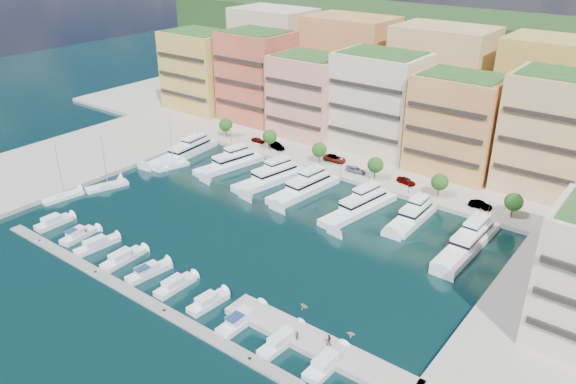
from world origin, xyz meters
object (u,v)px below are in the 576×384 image
(tree_3, at_px, (375,165))
(yacht_2, at_px, (273,176))
(yacht_1, at_px, (231,163))
(tender_3, at_px, (351,333))
(cruiser_7, at_px, (241,320))
(tree_1, at_px, (270,137))
(sailboat_2, at_px, (172,166))
(car_3, at_px, (356,170))
(tree_5, at_px, (514,202))
(yacht_3, at_px, (306,187))
(cruiser_6, at_px, (208,303))
(lamppost_0, at_px, (231,133))
(person_1, at_px, (329,340))
(cruiser_1, at_px, (78,235))
(lamppost_4, at_px, (490,205))
(sailboat_1, at_px, (107,187))
(cruiser_8, at_px, (282,341))
(lamppost_2, at_px, (341,164))
(lamppost_3, at_px, (410,182))
(yacht_0, at_px, (186,151))
(cruiser_3, at_px, (123,259))
(tree_0, at_px, (226,125))
(tree_4, at_px, (440,182))
(car_1, at_px, (276,146))
(cruiser_2, at_px, (97,245))
(cruiser_9, at_px, (326,364))
(cruiser_5, at_px, (175,286))
(tender_1, at_px, (304,306))
(tree_2, at_px, (319,150))
(car_4, at_px, (406,181))
(lamppost_1, at_px, (282,147))
(cruiser_0, at_px, (53,223))
(sailboat_0, at_px, (63,197))
(yacht_4, at_px, (361,207))
(yacht_6, at_px, (469,241))
(car_5, at_px, (480,205))
(cruiser_4, at_px, (149,272))

(tree_3, relative_size, yacht_2, 0.27)
(yacht_1, height_order, tender_3, yacht_1)
(cruiser_7, bearing_deg, tree_1, 125.60)
(sailboat_2, distance_m, car_3, 46.24)
(tree_3, distance_m, tree_5, 32.00)
(yacht_3, height_order, cruiser_6, yacht_3)
(lamppost_0, height_order, person_1, lamppost_0)
(tree_5, bearing_deg, cruiser_1, -138.32)
(lamppost_4, bearing_deg, sailboat_1, -153.52)
(cruiser_8, bearing_deg, cruiser_1, -180.00)
(cruiser_6, bearing_deg, lamppost_4, 65.31)
(car_3, bearing_deg, yacht_1, 111.30)
(lamppost_2, distance_m, cruiser_1, 61.34)
(lamppost_3, relative_size, yacht_0, 0.18)
(cruiser_3, relative_size, person_1, 4.59)
(tree_0, distance_m, tree_4, 64.00)
(yacht_0, relative_size, cruiser_6, 3.11)
(car_1, bearing_deg, cruiser_2, -161.94)
(tree_1, bearing_deg, cruiser_9, -45.35)
(car_1, bearing_deg, cruiser_5, -142.37)
(tender_1, bearing_deg, tree_0, 59.79)
(tree_2, relative_size, car_4, 1.22)
(cruiser_9, bearing_deg, tree_4, 99.17)
(tree_3, xyz_separation_m, tree_4, (16.00, 0.00, 0.00))
(yacht_3, distance_m, tender_1, 43.49)
(lamppost_1, distance_m, cruiser_5, 59.55)
(cruiser_0, relative_size, sailboat_0, 0.56)
(tree_0, height_order, sailboat_1, sailboat_1)
(tree_2, relative_size, lamppost_1, 1.35)
(tree_5, relative_size, cruiser_5, 0.74)
(lamppost_1, relative_size, cruiser_1, 0.55)
(tree_2, relative_size, yacht_4, 0.26)
(yacht_6, relative_size, sailboat_2, 1.69)
(tree_0, bearing_deg, cruiser_2, -70.33)
(yacht_0, bearing_deg, car_3, 19.98)
(cruiser_3, bearing_deg, sailboat_2, 126.36)
(car_5, bearing_deg, sailboat_2, 105.87)
(yacht_4, relative_size, car_5, 4.57)
(cruiser_8, bearing_deg, lamppost_4, 79.43)
(cruiser_3, distance_m, person_1, 43.24)
(tree_2, xyz_separation_m, cruiser_8, (33.59, -58.09, -4.20))
(cruiser_6, bearing_deg, cruiser_1, -179.97)
(cruiser_2, bearing_deg, car_4, 60.41)
(cruiser_0, bearing_deg, cruiser_4, -0.06)
(tree_1, relative_size, lamppost_0, 1.35)
(cruiser_8, distance_m, tender_3, 10.49)
(tree_4, xyz_separation_m, cruiser_1, (-49.26, -58.10, -4.17))
(yacht_1, distance_m, sailboat_2, 15.00)
(car_1, bearing_deg, sailboat_2, 163.57)
(cruiser_2, bearing_deg, lamppost_4, 45.29)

